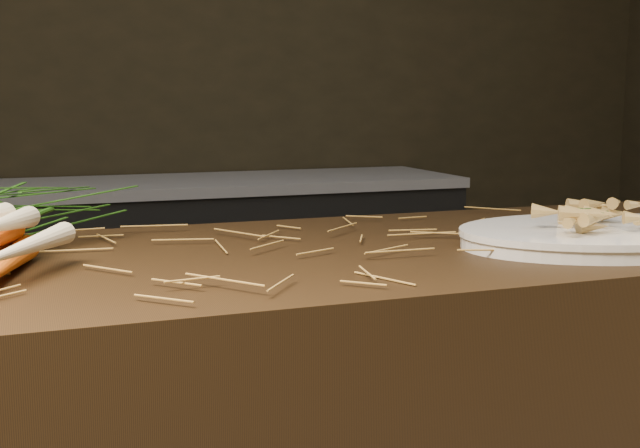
{
  "coord_description": "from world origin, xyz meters",
  "views": [
    {
      "loc": [
        -0.46,
        -0.94,
        1.15
      ],
      "look_at": [
        -0.05,
        0.2,
        0.96
      ],
      "focal_mm": 45.0,
      "sensor_mm": 36.0,
      "label": 1
    }
  ],
  "objects": [
    {
      "name": "back_counter",
      "position": [
        0.3,
        2.18,
        0.42
      ],
      "size": [
        1.82,
        0.62,
        0.84
      ],
      "color": "black",
      "rests_on": "ground"
    },
    {
      "name": "straw_bedding",
      "position": [
        0.0,
        0.3,
        0.91
      ],
      "size": [
        1.4,
        0.6,
        0.02
      ],
      "primitive_type": null,
      "color": "#A57030",
      "rests_on": "main_counter"
    },
    {
      "name": "root_veg_bunch",
      "position": [
        -0.5,
        0.38,
        0.95
      ],
      "size": [
        0.32,
        0.6,
        0.11
      ],
      "rotation": [
        0.0,
        0.0,
        -0.31
      ],
      "color": "#E84D10",
      "rests_on": "main_counter"
    },
    {
      "name": "serving_platter",
      "position": [
        0.46,
        0.17,
        0.91
      ],
      "size": [
        0.54,
        0.4,
        0.03
      ],
      "primitive_type": null,
      "rotation": [
        0.0,
        0.0,
        -0.13
      ],
      "color": "white",
      "rests_on": "main_counter"
    },
    {
      "name": "roasted_veg_heap",
      "position": [
        0.46,
        0.17,
        0.95
      ],
      "size": [
        0.27,
        0.21,
        0.06
      ],
      "primitive_type": null,
      "rotation": [
        0.0,
        0.0,
        -0.13
      ],
      "color": "olive",
      "rests_on": "serving_platter"
    }
  ]
}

